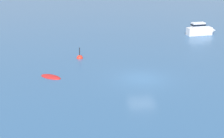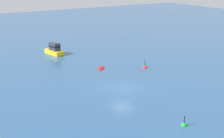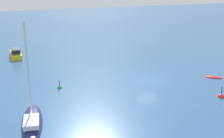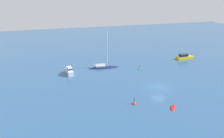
{
  "view_description": "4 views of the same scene",
  "coord_description": "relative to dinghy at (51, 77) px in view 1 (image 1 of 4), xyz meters",
  "views": [
    {
      "loc": [
        -27.71,
        7.71,
        10.75
      ],
      "look_at": [
        1.66,
        2.51,
        0.54
      ],
      "focal_mm": 53.52,
      "sensor_mm": 36.0,
      "label": 1
    },
    {
      "loc": [
        -19.78,
        -28.78,
        13.26
      ],
      "look_at": [
        0.1,
        2.43,
        1.75
      ],
      "focal_mm": 50.11,
      "sensor_mm": 36.0,
      "label": 2
    },
    {
      "loc": [
        31.8,
        -15.39,
        12.68
      ],
      "look_at": [
        0.77,
        -4.96,
        2.15
      ],
      "focal_mm": 48.18,
      "sensor_mm": 36.0,
      "label": 3
    },
    {
      "loc": [
        21.31,
        36.37,
        17.99
      ],
      "look_at": [
        7.43,
        -7.01,
        2.21
      ],
      "focal_mm": 36.42,
      "sensor_mm": 36.0,
      "label": 4
    }
  ],
  "objects": [
    {
      "name": "ground_plane",
      "position": [
        -1.89,
        -8.25,
        0.0
      ],
      "size": [
        160.0,
        160.0,
        0.0
      ],
      "primitive_type": "plane",
      "color": "#2D5684"
    },
    {
      "name": "dinghy",
      "position": [
        0.0,
        0.0,
        0.0
      ],
      "size": [
        2.19,
        2.3,
        0.42
      ],
      "rotation": [
        0.0,
        0.0,
        0.85
      ],
      "color": "#B21E1E",
      "rests_on": "ground"
    },
    {
      "name": "motor_cruiser_1",
      "position": [
        13.91,
        -21.03,
        0.75
      ],
      "size": [
        1.47,
        4.46,
        1.79
      ],
      "rotation": [
        0.0,
        0.0,
        4.79
      ],
      "color": "white",
      "rests_on": "ground"
    },
    {
      "name": "channel_buoy",
      "position": [
        5.54,
        -3.15,
        0.01
      ],
      "size": [
        0.7,
        0.7,
        1.57
      ],
      "color": "red",
      "rests_on": "ground"
    }
  ]
}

